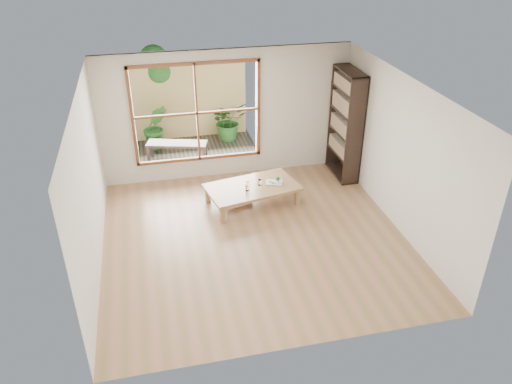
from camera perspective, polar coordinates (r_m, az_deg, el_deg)
ground at (r=8.50m, az=-0.20°, el=-5.23°), size 5.00×5.00×0.00m
low_table at (r=9.30m, az=-0.43°, el=0.45°), size 1.83×1.26×0.37m
floor_cushion at (r=9.54m, az=-2.53°, el=-0.76°), size 0.66×0.66×0.08m
bookshelf at (r=10.22m, az=10.21°, el=7.58°), size 0.35×0.99×2.21m
glass_tall at (r=9.11m, az=-1.00°, el=0.57°), size 0.08×0.08×0.14m
glass_mid at (r=9.30m, az=0.44°, el=1.11°), size 0.07×0.07×0.10m
glass_short at (r=9.30m, az=-0.98°, el=1.01°), size 0.06×0.06×0.08m
glass_small at (r=9.30m, az=-0.94°, el=0.98°), size 0.06×0.06×0.07m
food_tray at (r=9.39m, az=2.17°, el=1.19°), size 0.36×0.31×0.10m
deck at (r=11.48m, az=-7.05°, el=4.35°), size 2.80×2.00×0.05m
garden_bench at (r=11.05m, az=-9.03°, el=5.31°), size 1.35×0.72×0.41m
bamboo_fence at (r=12.07m, az=-7.87°, el=10.18°), size 2.80×0.06×1.80m
shrub_right at (r=11.97m, az=-3.18°, el=8.13°), size 1.03×0.97×0.92m
shrub_left at (r=11.67m, az=-11.41°, el=7.31°), size 0.61×0.51×1.04m
garden_tree at (r=12.11m, az=-11.54°, el=13.54°), size 1.04×0.85×2.22m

